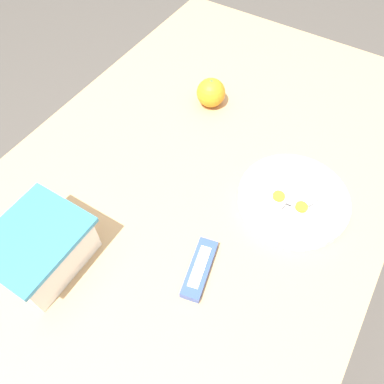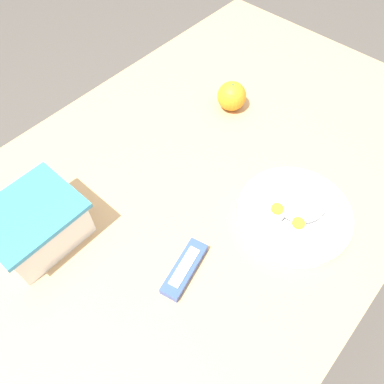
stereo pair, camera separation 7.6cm
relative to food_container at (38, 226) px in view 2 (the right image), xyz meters
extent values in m
plane|color=#4C4742|center=(0.32, -0.13, -0.81)|extent=(10.00, 10.00, 0.00)
cube|color=tan|center=(0.32, -0.13, -0.06)|extent=(1.30, 0.81, 0.03)
cylinder|color=#A07D56|center=(0.90, 0.21, -0.44)|extent=(0.06, 0.06, 0.74)
cube|color=white|center=(0.00, 0.00, 0.00)|extent=(0.16, 0.13, 0.09)
cube|color=beige|center=(0.00, 0.00, -0.02)|extent=(0.14, 0.12, 0.04)
cube|color=#338CC6|center=(0.00, 0.00, 0.05)|extent=(0.17, 0.15, 0.01)
ellipsoid|color=gray|center=(-0.04, -0.01, 0.00)|extent=(0.06, 0.05, 0.02)
ellipsoid|color=gray|center=(0.00, 0.00, 0.00)|extent=(0.06, 0.04, 0.03)
ellipsoid|color=gray|center=(0.04, -0.01, 0.00)|extent=(0.04, 0.04, 0.02)
sphere|color=orange|center=(0.53, -0.04, -0.01)|extent=(0.07, 0.07, 0.07)
cylinder|color=#4C662D|center=(0.53, -0.04, 0.03)|extent=(0.01, 0.01, 0.00)
cylinder|color=white|center=(0.37, -0.34, -0.03)|extent=(0.23, 0.23, 0.02)
ellipsoid|color=white|center=(0.39, -0.34, -0.01)|extent=(0.12, 0.09, 0.03)
ellipsoid|color=white|center=(0.33, -0.36, -0.01)|extent=(0.04, 0.04, 0.03)
cylinder|color=#F4A823|center=(0.33, -0.36, 0.01)|extent=(0.02, 0.02, 0.01)
ellipsoid|color=white|center=(0.33, -0.31, -0.01)|extent=(0.04, 0.04, 0.03)
cylinder|color=#F4A823|center=(0.33, -0.31, 0.01)|extent=(0.02, 0.02, 0.01)
cube|color=#334C9E|center=(0.13, -0.25, -0.03)|extent=(0.12, 0.06, 0.02)
cube|color=white|center=(0.13, -0.25, -0.02)|extent=(0.09, 0.04, 0.00)
camera|label=1|loc=(-0.11, -0.39, 0.61)|focal=35.00mm
camera|label=2|loc=(-0.07, -0.45, 0.61)|focal=35.00mm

